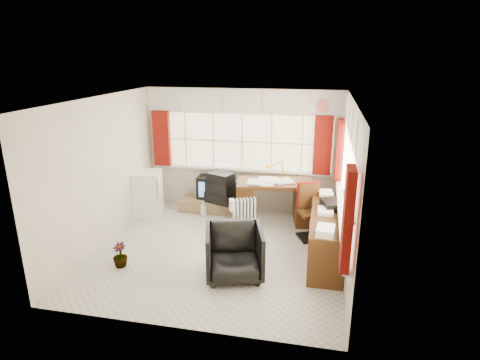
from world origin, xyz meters
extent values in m
plane|color=beige|center=(0.00, 0.00, 0.00)|extent=(4.00, 4.00, 0.00)
plane|color=beige|center=(0.00, 2.00, 1.25)|extent=(4.00, 0.00, 4.00)
plane|color=beige|center=(0.00, -2.00, 1.25)|extent=(4.00, 0.00, 4.00)
plane|color=beige|center=(-2.00, 0.00, 1.25)|extent=(0.00, 4.00, 4.00)
plane|color=beige|center=(2.00, 0.00, 1.25)|extent=(0.00, 4.00, 4.00)
plane|color=white|center=(0.00, 0.00, 2.50)|extent=(4.00, 4.00, 0.00)
plane|color=#FCF3C7|center=(0.00, 1.98, 1.45)|extent=(3.60, 0.00, 3.60)
cube|color=white|center=(0.00, 1.94, 0.87)|extent=(3.70, 0.12, 0.05)
cube|color=white|center=(-1.20, 1.97, 1.45)|extent=(0.03, 0.02, 1.10)
cube|color=white|center=(-0.60, 1.97, 1.45)|extent=(0.03, 0.02, 1.10)
cube|color=white|center=(0.00, 1.97, 1.45)|extent=(0.03, 0.02, 1.10)
cube|color=white|center=(0.60, 1.97, 1.45)|extent=(0.03, 0.02, 1.10)
cube|color=white|center=(1.20, 1.97, 1.45)|extent=(0.03, 0.02, 1.10)
plane|color=#FCF3C7|center=(1.98, 0.00, 1.45)|extent=(0.00, 3.60, 3.60)
cube|color=white|center=(1.94, 0.00, 0.87)|extent=(0.12, 3.70, 0.05)
cube|color=white|center=(1.97, -1.20, 1.45)|extent=(0.02, 0.03, 1.10)
cube|color=white|center=(1.97, -0.60, 1.45)|extent=(0.02, 0.03, 1.10)
cube|color=white|center=(1.97, 0.00, 1.45)|extent=(0.02, 0.03, 1.10)
cube|color=white|center=(1.97, 0.60, 1.45)|extent=(0.02, 0.03, 1.10)
cube|color=white|center=(1.97, 1.20, 1.45)|extent=(0.02, 0.03, 1.10)
cube|color=maroon|center=(-1.70, 1.90, 1.46)|extent=(0.35, 0.10, 1.15)
cube|color=maroon|center=(1.60, 1.90, 1.46)|extent=(0.35, 0.10, 1.15)
cube|color=maroon|center=(1.90, 1.60, 1.46)|extent=(0.10, 0.35, 1.15)
cube|color=maroon|center=(1.90, -1.70, 1.46)|extent=(0.10, 0.35, 1.15)
cube|color=silver|center=(0.00, 1.96, 2.25)|extent=(3.95, 0.08, 0.48)
cube|color=silver|center=(1.96, 0.00, 2.25)|extent=(0.08, 3.95, 0.48)
cube|color=#532B13|center=(0.75, 1.39, 0.80)|extent=(1.55, 0.95, 0.07)
cube|color=#532B13|center=(0.21, 1.29, 0.38)|extent=(0.44, 0.69, 0.77)
cube|color=#532B13|center=(1.30, 1.48, 0.38)|extent=(0.44, 0.69, 0.77)
cube|color=white|center=(0.75, 1.39, 0.85)|extent=(0.30, 0.37, 0.02)
cube|color=white|center=(0.75, 1.39, 0.85)|extent=(0.30, 0.37, 0.02)
cube|color=white|center=(0.75, 1.39, 0.85)|extent=(0.30, 0.37, 0.02)
cube|color=white|center=(0.75, 1.39, 0.86)|extent=(0.30, 0.37, 0.02)
cube|color=white|center=(0.75, 1.39, 0.86)|extent=(0.30, 0.37, 0.02)
cube|color=white|center=(0.75, 1.39, 0.87)|extent=(0.30, 0.37, 0.02)
cylinder|color=#F4A90A|center=(0.90, 1.33, 0.85)|extent=(0.10, 0.10, 0.02)
cylinder|color=#F4A90A|center=(0.90, 1.33, 1.04)|extent=(0.02, 0.02, 0.39)
cone|color=#F4A90A|center=(0.90, 1.33, 1.20)|extent=(0.18, 0.16, 0.16)
cube|color=black|center=(1.48, 0.81, 0.02)|extent=(0.55, 0.55, 0.04)
cylinder|color=silver|center=(1.48, 0.81, 0.24)|extent=(0.06, 0.06, 0.48)
cube|color=#532B13|center=(1.48, 0.81, 0.48)|extent=(0.53, 0.52, 0.06)
cube|color=#532B13|center=(1.40, 0.99, 0.74)|extent=(0.36, 0.19, 0.46)
cube|color=maroon|center=(1.40, 0.99, 0.76)|extent=(0.39, 0.22, 0.48)
imported|color=black|center=(0.42, -0.70, 0.38)|extent=(1.01, 1.03, 0.76)
cube|color=white|center=(0.26, 0.86, 0.04)|extent=(0.46, 0.33, 0.09)
cube|color=white|center=(0.09, 0.78, 0.36)|extent=(0.08, 0.13, 0.56)
cube|color=white|center=(0.15, 0.81, 0.36)|extent=(0.08, 0.13, 0.56)
cube|color=white|center=(0.21, 0.83, 0.36)|extent=(0.08, 0.13, 0.56)
cube|color=white|center=(0.26, 0.86, 0.36)|extent=(0.08, 0.13, 0.56)
cube|color=white|center=(0.32, 0.89, 0.36)|extent=(0.08, 0.13, 0.56)
cube|color=white|center=(0.38, 0.91, 0.36)|extent=(0.08, 0.13, 0.56)
cube|color=white|center=(0.44, 0.94, 0.36)|extent=(0.08, 0.13, 0.56)
cube|color=#532B13|center=(1.73, 0.20, 0.38)|extent=(0.50, 2.00, 0.75)
cube|color=white|center=(1.70, -0.60, 0.80)|extent=(0.24, 0.32, 0.10)
cube|color=white|center=(1.70, 0.20, 0.80)|extent=(0.24, 0.32, 0.10)
cube|color=white|center=(1.70, 1.00, 0.80)|extent=(0.24, 0.32, 0.10)
cube|color=black|center=(1.81, 0.41, 0.82)|extent=(0.43, 0.48, 0.13)
cube|color=olive|center=(-0.55, 1.72, 0.12)|extent=(1.40, 0.50, 0.25)
cube|color=black|center=(-0.65, 1.88, 0.48)|extent=(0.52, 0.47, 0.47)
cube|color=#4B91D4|center=(-0.65, 1.64, 0.48)|extent=(0.39, 0.02, 0.32)
cube|color=black|center=(-0.37, 1.61, 0.36)|extent=(0.69, 0.57, 0.22)
cube|color=black|center=(-0.37, 1.61, 0.57)|extent=(0.63, 0.53, 0.21)
cube|color=black|center=(-0.37, 1.61, 0.77)|extent=(0.58, 0.50, 0.20)
cube|color=white|center=(-1.80, 1.26, 0.46)|extent=(0.65, 0.65, 0.91)
cube|color=silver|center=(-1.50, 1.06, 0.59)|extent=(0.03, 0.03, 0.48)
imported|color=white|center=(-0.68, 1.40, 0.16)|extent=(0.12, 0.13, 0.32)
imported|color=#95DECC|center=(-0.20, 1.05, 0.09)|extent=(0.12, 0.12, 0.18)
imported|color=black|center=(-1.36, -0.79, 0.20)|extent=(0.26, 0.26, 0.39)
camera|label=1|loc=(1.57, -5.82, 3.16)|focal=30.00mm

